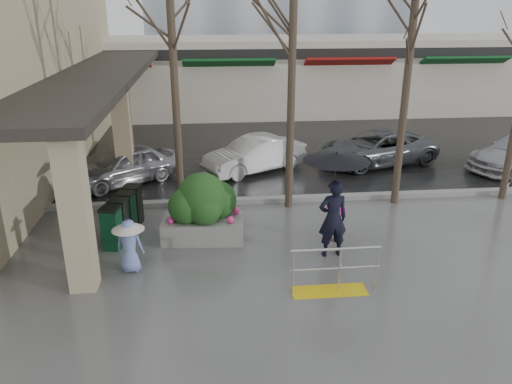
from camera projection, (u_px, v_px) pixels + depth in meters
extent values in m
plane|color=#51514F|center=(262.00, 267.00, 11.62)|extent=(120.00, 120.00, 0.00)
cube|color=black|center=(225.00, 99.00, 32.09)|extent=(120.00, 36.00, 0.01)
cube|color=gray|center=(248.00, 200.00, 15.31)|extent=(120.00, 0.30, 0.15)
cube|color=#2D2823|center=(100.00, 68.00, 17.34)|extent=(2.80, 18.00, 0.25)
cube|color=tan|center=(76.00, 212.00, 10.17)|extent=(0.55, 0.55, 3.50)
cube|color=tan|center=(123.00, 134.00, 16.22)|extent=(0.55, 0.55, 3.50)
cube|color=beige|center=(262.00, 75.00, 27.85)|extent=(34.00, 6.00, 4.00)
cube|color=maroon|center=(105.00, 67.00, 24.11)|extent=(4.50, 1.68, 0.87)
cube|color=#0F4C1E|center=(229.00, 66.00, 24.66)|extent=(4.50, 1.68, 0.87)
cube|color=maroon|center=(347.00, 64.00, 25.22)|extent=(4.50, 1.68, 0.87)
cube|color=#0F4C1E|center=(461.00, 63.00, 25.77)|extent=(4.50, 1.68, 0.87)
cube|color=black|center=(269.00, 54.00, 24.65)|extent=(34.00, 0.35, 0.50)
cube|color=yellow|center=(329.00, 291.00, 10.62)|extent=(1.60, 0.50, 0.02)
cylinder|color=silver|center=(293.00, 273.00, 10.37)|extent=(0.05, 0.05, 1.00)
cylinder|color=silver|center=(340.00, 270.00, 10.46)|extent=(0.05, 0.05, 1.00)
cylinder|color=silver|center=(377.00, 268.00, 10.54)|extent=(0.05, 0.05, 1.00)
cylinder|color=silver|center=(336.00, 249.00, 10.28)|extent=(1.90, 0.06, 0.06)
cylinder|color=silver|center=(335.00, 268.00, 10.44)|extent=(1.90, 0.04, 0.04)
cylinder|color=#382B21|center=(175.00, 95.00, 13.58)|extent=(0.22, 0.22, 6.80)
cylinder|color=#382B21|center=(291.00, 90.00, 13.84)|extent=(0.22, 0.22, 7.00)
cylinder|color=#382B21|center=(405.00, 97.00, 14.23)|extent=(0.22, 0.22, 6.50)
imported|color=black|center=(333.00, 218.00, 11.83)|extent=(0.74, 0.52, 1.93)
cylinder|color=black|center=(335.00, 179.00, 11.48)|extent=(0.02, 0.02, 1.22)
cone|color=black|center=(336.00, 157.00, 11.29)|extent=(1.55, 1.55, 0.18)
sphere|color=black|center=(337.00, 152.00, 11.25)|extent=(0.05, 0.05, 0.05)
imported|color=pink|center=(335.00, 219.00, 12.77)|extent=(0.66, 0.58, 1.13)
cylinder|color=black|center=(335.00, 212.00, 12.70)|extent=(0.02, 0.02, 0.49)
cone|color=#DC22AC|center=(336.00, 206.00, 12.64)|extent=(0.58, 0.58, 0.18)
sphere|color=black|center=(336.00, 202.00, 12.60)|extent=(0.05, 0.05, 0.05)
imported|color=#7086C7|center=(130.00, 246.00, 11.24)|extent=(0.65, 0.46, 1.25)
cylinder|color=black|center=(128.00, 234.00, 11.13)|extent=(0.02, 0.02, 0.58)
cone|color=silver|center=(128.00, 226.00, 11.06)|extent=(0.73, 0.73, 0.18)
sphere|color=black|center=(127.00, 221.00, 11.02)|extent=(0.05, 0.05, 0.05)
cube|color=slate|center=(203.00, 229.00, 12.88)|extent=(2.14, 1.19, 0.57)
ellipsoid|color=#204516|center=(202.00, 198.00, 12.58)|extent=(1.26, 1.14, 1.33)
sphere|color=#204516|center=(186.00, 206.00, 12.49)|extent=(0.91, 0.91, 0.91)
sphere|color=#204516|center=(218.00, 200.00, 12.83)|extent=(0.96, 0.96, 0.96)
cube|color=#0D3D21|center=(112.00, 230.00, 12.32)|extent=(0.50, 0.50, 1.02)
cube|color=black|center=(110.00, 209.00, 12.12)|extent=(0.53, 0.53, 0.07)
cube|color=black|center=(120.00, 221.00, 12.79)|extent=(0.50, 0.50, 1.02)
cube|color=black|center=(117.00, 201.00, 12.60)|extent=(0.53, 0.53, 0.07)
cube|color=#0B3319|center=(127.00, 213.00, 13.27)|extent=(0.50, 0.50, 1.02)
cube|color=black|center=(125.00, 194.00, 13.07)|extent=(0.53, 0.53, 0.07)
cube|color=black|center=(133.00, 206.00, 13.74)|extent=(0.50, 0.50, 1.02)
cube|color=black|center=(132.00, 187.00, 13.54)|extent=(0.53, 0.53, 0.07)
imported|color=#9E9EA3|center=(124.00, 166.00, 16.79)|extent=(3.89, 3.33, 1.26)
imported|color=silver|center=(254.00, 155.00, 18.00)|extent=(4.00, 3.00, 1.26)
imported|color=#585B5F|center=(377.00, 148.00, 18.85)|extent=(4.92, 3.21, 1.26)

